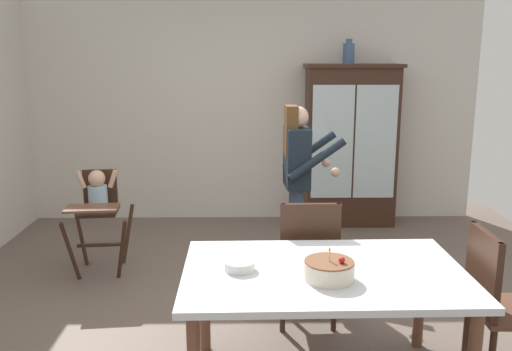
{
  "coord_description": "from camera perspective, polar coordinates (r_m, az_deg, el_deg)",
  "views": [
    {
      "loc": [
        -0.04,
        -3.79,
        1.96
      ],
      "look_at": [
        0.03,
        0.7,
        0.95
      ],
      "focal_mm": 38.07,
      "sensor_mm": 36.0,
      "label": 1
    }
  ],
  "objects": [
    {
      "name": "serving_bowl",
      "position": [
        3.17,
        -1.73,
        -9.41
      ],
      "size": [
        0.18,
        0.18,
        0.05
      ],
      "primitive_type": "cylinder",
      "color": "silver",
      "rests_on": "dining_table"
    },
    {
      "name": "wall_back",
      "position": [
        6.45,
        -0.55,
        7.24
      ],
      "size": [
        5.32,
        0.06,
        2.7
      ],
      "primitive_type": "cube",
      "color": "beige",
      "rests_on": "ground_plane"
    },
    {
      "name": "ground_plane",
      "position": [
        4.27,
        -0.3,
        -14.66
      ],
      "size": [
        6.24,
        6.24,
        0.0
      ],
      "primitive_type": "plane",
      "color": "#66564C"
    },
    {
      "name": "dining_table",
      "position": [
        3.24,
        7.13,
        -11.17
      ],
      "size": [
        1.64,
        1.05,
        0.74
      ],
      "color": "silver",
      "rests_on": "ground_plane"
    },
    {
      "name": "adult_person",
      "position": [
        4.75,
        4.39,
        0.59
      ],
      "size": [
        0.51,
        0.5,
        1.53
      ],
      "rotation": [
        0.0,
        0.0,
        1.62
      ],
      "color": "#33425B",
      "rests_on": "ground_plane"
    },
    {
      "name": "ceramic_vase",
      "position": [
        6.26,
        9.71,
        12.59
      ],
      "size": [
        0.13,
        0.13,
        0.27
      ],
      "color": "#3D567F",
      "rests_on": "china_cabinet"
    },
    {
      "name": "high_chair_with_toddler",
      "position": [
        5.08,
        -16.26,
        -2.73
      ],
      "size": [
        0.62,
        0.72,
        0.95
      ],
      "rotation": [
        0.0,
        0.0,
        0.09
      ],
      "color": "#382116",
      "rests_on": "ground_plane"
    },
    {
      "name": "dining_chair_right_end",
      "position": [
        3.58,
        23.99,
        -11.57
      ],
      "size": [
        0.45,
        0.45,
        0.96
      ],
      "rotation": [
        0.0,
        0.0,
        1.56
      ],
      "color": "#382116",
      "rests_on": "ground_plane"
    },
    {
      "name": "birthday_cake",
      "position": [
        3.06,
        7.68,
        -9.81
      ],
      "size": [
        0.28,
        0.28,
        0.19
      ],
      "color": "beige",
      "rests_on": "dining_table"
    },
    {
      "name": "dining_chair_far_side",
      "position": [
        3.94,
        5.48,
        -8.24
      ],
      "size": [
        0.45,
        0.45,
        0.96
      ],
      "rotation": [
        0.0,
        0.0,
        3.16
      ],
      "color": "#382116",
      "rests_on": "ground_plane"
    },
    {
      "name": "china_cabinet",
      "position": [
        6.35,
        9.87,
        3.16
      ],
      "size": [
        1.08,
        0.48,
        1.85
      ],
      "color": "#382116",
      "rests_on": "ground_plane"
    }
  ]
}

